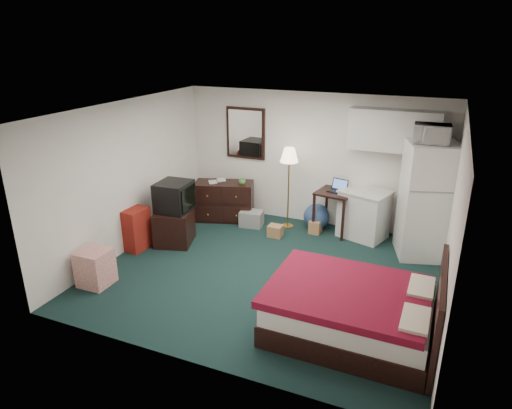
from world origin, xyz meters
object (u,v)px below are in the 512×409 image
at_px(floor_lamp, 288,188).
at_px(kitchen_counter, 364,215).
at_px(dresser, 224,201).
at_px(tv_stand, 174,227).
at_px(bed, 350,311).
at_px(fridge, 427,201).
at_px(suitcase, 137,229).
at_px(desk, 334,212).

distance_m(floor_lamp, kitchen_counter, 1.45).
height_order(dresser, tv_stand, dresser).
relative_size(floor_lamp, bed, 0.81).
relative_size(fridge, bed, 1.00).
bearing_deg(suitcase, floor_lamp, 48.01).
xyz_separation_m(kitchen_counter, tv_stand, (-3.01, -1.54, -0.13)).
distance_m(dresser, tv_stand, 1.36).
bearing_deg(fridge, suitcase, -175.31).
bearing_deg(dresser, fridge, -18.85).
height_order(fridge, bed, fridge).
height_order(fridge, suitcase, fridge).
xyz_separation_m(bed, tv_stand, (-3.39, 1.38, -0.01)).
distance_m(dresser, suitcase, 1.93).
bearing_deg(kitchen_counter, tv_stand, -134.80).
xyz_separation_m(kitchen_counter, fridge, (1.03, -0.31, 0.52)).
bearing_deg(tv_stand, kitchen_counter, 10.46).
bearing_deg(desk, bed, -63.13).
xyz_separation_m(dresser, tv_stand, (-0.32, -1.32, -0.08)).
bearing_deg(tv_stand, desk, 15.63).
distance_m(kitchen_counter, bed, 2.95).
bearing_deg(desk, fridge, -2.21).
relative_size(kitchen_counter, bed, 0.45).
relative_size(fridge, suitcase, 2.62).
bearing_deg(bed, dresser, 139.44).
distance_m(dresser, floor_lamp, 1.34).
height_order(dresser, fridge, fridge).
bearing_deg(desk, dresser, -164.05).
bearing_deg(bed, floor_lamp, 123.00).
relative_size(desk, suitcase, 1.10).
height_order(kitchen_counter, fridge, fridge).
height_order(kitchen_counter, suitcase, kitchen_counter).
xyz_separation_m(kitchen_counter, suitcase, (-3.46, -2.00, -0.06)).
distance_m(kitchen_counter, tv_stand, 3.38).
xyz_separation_m(kitchen_counter, bed, (0.38, -2.92, -0.12)).
bearing_deg(tv_stand, dresser, 59.72).
distance_m(fridge, tv_stand, 4.27).
distance_m(floor_lamp, tv_stand, 2.21).
xyz_separation_m(dresser, desk, (2.15, 0.24, 0.02)).
height_order(tv_stand, suitcase, suitcase).
distance_m(dresser, kitchen_counter, 2.70).
relative_size(desk, bed, 0.42).
distance_m(dresser, bed, 4.09).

